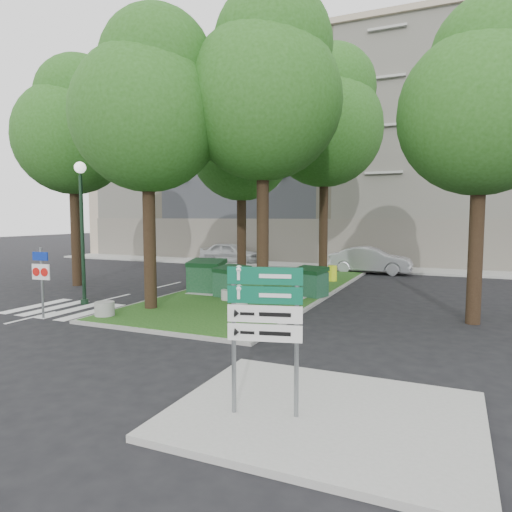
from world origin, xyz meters
The scene contains 26 objects.
ground centered at (0.00, 0.00, 0.00)m, with size 120.00×120.00×0.00m, color black.
median_island centered at (0.50, 8.00, 0.06)m, with size 6.00×16.00×0.12m, color #144212.
median_kerb centered at (0.50, 8.00, 0.05)m, with size 6.30×16.30×0.10m, color gray.
sidewalk_corner centered at (6.50, -3.50, 0.06)m, with size 5.00×4.00×0.12m, color #999993.
building_sidewalk centered at (0.00, 18.50, 0.06)m, with size 42.00×3.00×0.12m, color #999993.
zebra_crossing centered at (-3.75, 1.50, 0.01)m, with size 5.00×3.00×0.01m, color silver.
apartment_building centered at (0.00, 26.00, 8.00)m, with size 41.00×12.00×16.00m, color tan.
tree_median_near_left centered at (-1.41, 2.56, 7.32)m, with size 5.20×5.20×10.53m.
tree_median_near_right centered at (2.09, 4.56, 7.99)m, with size 5.60×5.60×11.46m.
tree_median_mid centered at (-0.91, 9.06, 6.98)m, with size 4.80×4.80×9.99m.
tree_median_far centered at (2.29, 12.06, 8.32)m, with size 5.80×5.80×11.93m.
tree_street_left centered at (-8.41, 6.06, 7.65)m, with size 5.40×5.40×11.00m.
tree_street_right centered at (9.09, 5.06, 6.98)m, with size 5.00×5.00×10.06m.
dumpster_a centered at (-1.41, 6.35, 0.80)m, with size 1.63×1.21×1.42m.
dumpster_b centered at (0.19, 5.59, 0.74)m, with size 1.65×1.42×1.29m.
dumpster_c centered at (1.79, 4.55, 0.73)m, with size 1.60×1.32×1.28m.
dumpster_d centered at (3.00, 7.15, 0.70)m, with size 1.53×1.29×1.21m.
bollard_left centered at (-2.10, 0.82, 0.35)m, with size 0.64×0.64×0.46m, color gray.
bollard_right centered at (1.26, 4.14, 0.33)m, with size 0.59×0.59×0.42m, color #969792.
bollard_mid centered at (0.32, 5.00, 0.32)m, with size 0.55×0.55×0.39m, color #9B9B96.
litter_bin centered at (2.77, 11.76, 0.51)m, with size 0.45×0.45×0.78m, color #C8DB19.
street_lamp centered at (-4.63, 2.52, 3.41)m, with size 0.43×0.43×5.43m.
traffic_sign_pole centered at (-4.07, 0.10, 1.51)m, with size 0.71×0.10×2.36m.
directional_sign centered at (5.63, -3.99, 1.75)m, with size 1.20×0.35×2.45m.
car_white centered at (-6.43, 18.44, 0.75)m, with size 1.78×4.43×1.51m, color silver.
car_silver centered at (3.82, 16.66, 0.78)m, with size 1.65×4.74×1.56m, color #ADAEB5.
Camera 1 is at (8.43, -10.72, 3.39)m, focal length 32.00 mm.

